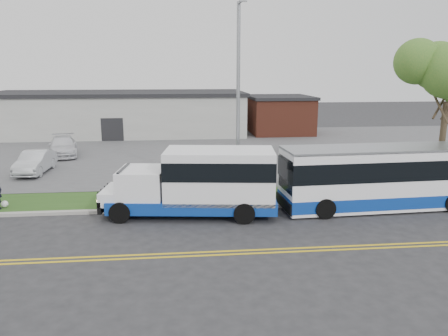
{
  "coord_description": "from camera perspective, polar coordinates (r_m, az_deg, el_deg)",
  "views": [
    {
      "loc": [
        0.07,
        -18.62,
        6.44
      ],
      "look_at": [
        2.31,
        2.89,
        1.6
      ],
      "focal_mm": 35.0,
      "sensor_mm": 36.0,
      "label": 1
    }
  ],
  "objects": [
    {
      "name": "parking_lot",
      "position": [
        36.19,
        -5.97,
        2.38
      ],
      "size": [
        80.0,
        25.0,
        0.1
      ],
      "primitive_type": "cube",
      "color": "#4C4C4F",
      "rests_on": "ground"
    },
    {
      "name": "parked_car_a",
      "position": [
        29.99,
        -23.44,
        0.73
      ],
      "size": [
        1.62,
        4.31,
        1.41
      ],
      "primitive_type": "imported",
      "rotation": [
        0.0,
        0.0,
        -0.03
      ],
      "color": "silver",
      "rests_on": "parking_lot"
    },
    {
      "name": "streetlight_near",
      "position": [
        21.58,
        1.88,
        9.4
      ],
      "size": [
        0.35,
        1.53,
        9.5
      ],
      "color": "gray",
      "rests_on": "verge"
    },
    {
      "name": "lane_line_north",
      "position": [
        16.11,
        -5.82,
        -11.0
      ],
      "size": [
        70.0,
        0.12,
        0.01
      ],
      "primitive_type": "cube",
      "color": "gold",
      "rests_on": "ground"
    },
    {
      "name": "transit_bus",
      "position": [
        22.25,
        21.11,
        -1.1
      ],
      "size": [
        10.75,
        2.98,
        2.95
      ],
      "rotation": [
        0.0,
        0.0,
        0.05
      ],
      "color": "white",
      "rests_on": "ground"
    },
    {
      "name": "parked_car_b",
      "position": [
        35.44,
        -20.29,
        2.7
      ],
      "size": [
        3.05,
        5.24,
        1.43
      ],
      "primitive_type": "imported",
      "rotation": [
        0.0,
        0.0,
        0.23
      ],
      "color": "silver",
      "rests_on": "parking_lot"
    },
    {
      "name": "brick_wing",
      "position": [
        46.04,
        7.23,
        6.94
      ],
      "size": [
        6.3,
        7.3,
        3.9
      ],
      "color": "brown",
      "rests_on": "ground"
    },
    {
      "name": "commercial_building",
      "position": [
        46.21,
        -13.57,
        6.99
      ],
      "size": [
        25.4,
        10.4,
        4.35
      ],
      "color": "#9E9E99",
      "rests_on": "ground"
    },
    {
      "name": "verge",
      "position": [
        22.45,
        -5.9,
        -3.99
      ],
      "size": [
        80.0,
        3.3,
        0.1
      ],
      "primitive_type": "cube",
      "color": "#264918",
      "rests_on": "ground"
    },
    {
      "name": "grocery_bag_right",
      "position": [
        23.2,
        -26.73,
        -4.22
      ],
      "size": [
        0.32,
        0.32,
        0.32
      ],
      "primitive_type": "sphere",
      "color": "white",
      "rests_on": "verge"
    },
    {
      "name": "ground",
      "position": [
        19.7,
        -5.87,
        -6.54
      ],
      "size": [
        140.0,
        140.0,
        0.0
      ],
      "primitive_type": "plane",
      "color": "#28282B",
      "rests_on": "ground"
    },
    {
      "name": "curb",
      "position": [
        20.72,
        -5.89,
        -5.35
      ],
      "size": [
        80.0,
        0.3,
        0.15
      ],
      "primitive_type": "cube",
      "color": "#9E9B93",
      "rests_on": "ground"
    },
    {
      "name": "lane_line_south",
      "position": [
        15.84,
        -5.81,
        -11.44
      ],
      "size": [
        70.0,
        0.12,
        0.01
      ],
      "primitive_type": "cube",
      "color": "gold",
      "rests_on": "ground"
    },
    {
      "name": "shuttle_bus",
      "position": [
        19.66,
        -2.84,
        -1.63
      ],
      "size": [
        8.09,
        3.47,
        3.01
      ],
      "rotation": [
        0.0,
        0.0,
        -0.12
      ],
      "color": "navy",
      "rests_on": "ground"
    }
  ]
}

